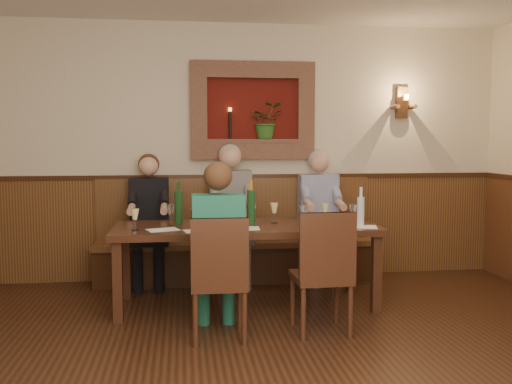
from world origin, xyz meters
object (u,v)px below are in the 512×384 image
dining_table (246,233)px  person_bench_mid (231,226)px  person_bench_left (149,232)px  wine_bottle_green_a (251,206)px  water_bottle (361,211)px  chair_near_left (219,303)px  wine_bottle_green_b (179,206)px  person_chair_front (218,264)px  person_bench_right (320,227)px  spittoon_bucket (229,210)px  bench (236,251)px  chair_near_right (321,297)px

dining_table → person_bench_mid: person_bench_mid is taller
person_bench_left → wine_bottle_green_a: bearing=-40.2°
water_bottle → chair_near_left: bearing=-154.0°
person_bench_mid → wine_bottle_green_b: person_bench_mid is taller
person_chair_front → water_bottle: person_chair_front is taller
wine_bottle_green_b → water_bottle: size_ratio=1.11×
person_bench_right → wine_bottle_green_b: size_ratio=3.59×
person_bench_left → spittoon_bucket: person_bench_left is taller
wine_bottle_green_a → water_bottle: size_ratio=1.15×
person_bench_mid → person_chair_front: bearing=-98.6°
person_bench_right → spittoon_bucket: bearing=-141.4°
wine_bottle_green_b → water_bottle: 1.67m
bench → spittoon_bucket: size_ratio=10.78×
dining_table → person_chair_front: bearing=-111.6°
chair_near_left → water_bottle: bearing=26.2°
dining_table → wine_bottle_green_a: size_ratio=5.83×
spittoon_bucket → wine_bottle_green_b: size_ratio=0.70×
chair_near_left → chair_near_right: (0.82, 0.04, 0.01)m
dining_table → wine_bottle_green_a: (0.05, 0.02, 0.25)m
dining_table → person_chair_front: size_ratio=1.75×
bench → person_bench_left: (-0.92, -0.10, 0.24)m
bench → wine_bottle_green_b: (-0.61, -0.78, 0.59)m
person_bench_left → wine_bottle_green_b: bearing=-65.3°
dining_table → person_bench_mid: 0.84m
dining_table → water_bottle: bearing=-12.0°
chair_near_left → wine_bottle_green_b: (-0.30, 1.03, 0.63)m
chair_near_right → person_chair_front: person_chair_front is taller
wine_bottle_green_a → wine_bottle_green_b: size_ratio=1.04×
person_bench_left → person_chair_front: 1.73m
wine_bottle_green_b → wine_bottle_green_a: bearing=-12.6°
person_bench_mid → spittoon_bucket: person_bench_mid is taller
bench → person_chair_front: bearing=-100.2°
dining_table → wine_bottle_green_b: 0.68m
dining_table → person_bench_left: person_bench_left is taller
wine_bottle_green_a → water_bottle: 1.00m
bench → wine_bottle_green_a: 1.10m
spittoon_bucket → wine_bottle_green_b: 0.49m
bench → person_bench_mid: bearing=-121.3°
dining_table → spittoon_bucket: (-0.15, -0.00, 0.21)m
chair_near_right → person_bench_mid: bearing=107.6°
person_chair_front → wine_bottle_green_a: person_chair_front is taller
chair_near_left → person_bench_right: bearing=54.8°
person_bench_left → person_bench_mid: bearing=-0.2°
person_chair_front → wine_bottle_green_a: 0.94m
dining_table → bench: size_ratio=0.80×
person_bench_mid → wine_bottle_green_a: person_bench_mid is taller
water_bottle → person_bench_right: bearing=96.3°
dining_table → wine_bottle_green_a: 0.25m
water_bottle → chair_near_right: bearing=-129.8°
person_bench_mid → water_bottle: 1.53m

